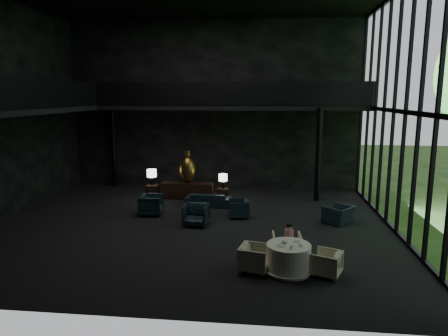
# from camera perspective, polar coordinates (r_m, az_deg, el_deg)

# --- Properties ---
(floor) EXTENTS (14.00, 12.00, 0.02)m
(floor) POSITION_cam_1_polar(r_m,az_deg,el_deg) (14.27, -4.67, -8.17)
(floor) COLOR black
(floor) RESTS_ON ground
(wall_back) EXTENTS (14.00, 0.04, 8.00)m
(wall_back) POSITION_cam_1_polar(r_m,az_deg,el_deg) (19.47, -1.50, 8.79)
(wall_back) COLOR black
(wall_back) RESTS_ON ground
(wall_front) EXTENTS (14.00, 0.04, 8.00)m
(wall_front) POSITION_cam_1_polar(r_m,az_deg,el_deg) (7.75, -13.50, 6.23)
(wall_front) COLOR black
(wall_front) RESTS_ON ground
(curtain_wall) EXTENTS (0.20, 12.00, 8.00)m
(curtain_wall) POSITION_cam_1_polar(r_m,az_deg,el_deg) (13.99, 24.52, 7.29)
(curtain_wall) COLOR black
(curtain_wall) RESTS_ON ground
(mezzanine_left) EXTENTS (2.00, 12.00, 0.25)m
(mezzanine_left) POSITION_cam_1_polar(r_m,az_deg,el_deg) (15.84, -26.94, 7.34)
(mezzanine_left) COLOR black
(mezzanine_left) RESTS_ON wall_left
(mezzanine_back) EXTENTS (12.00, 2.00, 0.25)m
(mezzanine_back) POSITION_cam_1_polar(r_m,az_deg,el_deg) (18.36, 1.21, 8.70)
(mezzanine_back) COLOR black
(mezzanine_back) RESTS_ON wall_back
(railing_left) EXTENTS (0.06, 12.00, 1.00)m
(railing_left) POSITION_cam_1_polar(r_m,az_deg,el_deg) (15.31, -23.94, 9.76)
(railing_left) COLOR black
(railing_left) RESTS_ON mezzanine_left
(railing_back) EXTENTS (12.00, 0.06, 1.00)m
(railing_back) POSITION_cam_1_polar(r_m,az_deg,el_deg) (17.36, 0.93, 10.59)
(railing_back) COLOR black
(railing_back) RESTS_ON mezzanine_back
(column_nw) EXTENTS (0.24, 0.24, 4.00)m
(column_nw) POSITION_cam_1_polar(r_m,az_deg,el_deg) (20.60, -15.52, 2.92)
(column_nw) COLOR black
(column_nw) RESTS_ON floor
(column_ne) EXTENTS (0.24, 0.24, 4.00)m
(column_ne) POSITION_cam_1_polar(r_m,az_deg,el_deg) (17.60, 13.32, 1.82)
(column_ne) COLOR black
(column_ne) RESTS_ON floor
(console) EXTENTS (2.27, 0.52, 0.72)m
(console) POSITION_cam_1_polar(r_m,az_deg,el_deg) (17.75, -5.26, -3.26)
(console) COLOR black
(console) RESTS_ON floor
(bronze_urn) EXTENTS (0.76, 0.76, 1.41)m
(bronze_urn) POSITION_cam_1_polar(r_m,az_deg,el_deg) (17.67, -5.23, -0.13)
(bronze_urn) COLOR olive
(bronze_urn) RESTS_ON console
(side_table_left) EXTENTS (0.53, 0.53, 0.58)m
(side_table_left) POSITION_cam_1_polar(r_m,az_deg,el_deg) (18.20, -10.17, -3.28)
(side_table_left) COLOR black
(side_table_left) RESTS_ON floor
(table_lamp_left) EXTENTS (0.42, 0.42, 0.71)m
(table_lamp_left) POSITION_cam_1_polar(r_m,az_deg,el_deg) (17.99, -10.29, -0.83)
(table_lamp_left) COLOR black
(table_lamp_left) RESTS_ON side_table_left
(side_table_right) EXTENTS (0.49, 0.49, 0.53)m
(side_table_right) POSITION_cam_1_polar(r_m,az_deg,el_deg) (17.47, -0.13, -3.76)
(side_table_right) COLOR black
(side_table_right) RESTS_ON floor
(table_lamp_right) EXTENTS (0.38, 0.38, 0.63)m
(table_lamp_right) POSITION_cam_1_polar(r_m,az_deg,el_deg) (17.29, -0.14, -1.47)
(table_lamp_right) COLOR black
(table_lamp_right) RESTS_ON side_table_right
(sofa) EXTENTS (1.76, 0.62, 0.68)m
(sofa) POSITION_cam_1_polar(r_m,az_deg,el_deg) (16.56, -2.17, -4.30)
(sofa) COLOR black
(sofa) RESTS_ON floor
(lounge_armchair_west) EXTENTS (0.97, 1.02, 0.96)m
(lounge_armchair_west) POSITION_cam_1_polar(r_m,az_deg,el_deg) (15.57, -10.39, -4.88)
(lounge_armchair_west) COLOR #1E2F3C
(lounge_armchair_west) RESTS_ON floor
(lounge_armchair_east) EXTENTS (0.75, 0.79, 0.73)m
(lounge_armchair_east) POSITION_cam_1_polar(r_m,az_deg,el_deg) (15.03, 2.12, -5.72)
(lounge_armchair_east) COLOR #21313B
(lounge_armchair_east) RESTS_ON floor
(lounge_armchair_south) EXTENTS (0.93, 0.88, 0.91)m
(lounge_armchair_south) POSITION_cam_1_polar(r_m,az_deg,el_deg) (14.13, -4.04, -6.41)
(lounge_armchair_south) COLOR black
(lounge_armchair_south) RESTS_ON floor
(window_armchair) EXTENTS (1.02, 1.06, 0.78)m
(window_armchair) POSITION_cam_1_polar(r_m,az_deg,el_deg) (14.93, 16.07, -6.13)
(window_armchair) COLOR black
(window_armchair) RESTS_ON floor
(coffee_table) EXTENTS (1.11, 1.11, 0.40)m
(coffee_table) POSITION_cam_1_polar(r_m,az_deg,el_deg) (15.29, -3.90, -6.11)
(coffee_table) COLOR black
(coffee_table) RESTS_ON floor
(dining_table) EXTENTS (1.30, 1.30, 0.75)m
(dining_table) POSITION_cam_1_polar(r_m,az_deg,el_deg) (10.71, 9.18, -12.84)
(dining_table) COLOR white
(dining_table) RESTS_ON floor
(dining_chair_north) EXTENTS (0.85, 0.80, 0.84)m
(dining_chair_north) POSITION_cam_1_polar(r_m,az_deg,el_deg) (11.43, 8.95, -10.80)
(dining_chair_north) COLOR beige
(dining_chair_north) RESTS_ON floor
(dining_chair_east) EXTENTS (0.78, 0.80, 0.64)m
(dining_chair_east) POSITION_cam_1_polar(r_m,az_deg,el_deg) (10.72, 14.42, -13.05)
(dining_chair_east) COLOR beige
(dining_chair_east) RESTS_ON floor
(dining_chair_west) EXTENTS (0.81, 0.84, 0.74)m
(dining_chair_west) POSITION_cam_1_polar(r_m,az_deg,el_deg) (10.66, 4.40, -12.59)
(dining_chair_west) COLOR beige
(dining_chair_west) RESTS_ON floor
(child) EXTENTS (0.25, 0.25, 0.54)m
(child) POSITION_cam_1_polar(r_m,az_deg,el_deg) (11.49, 9.27, -9.13)
(child) COLOR #CC7DA9
(child) RESTS_ON dining_chair_north
(plate_a) EXTENTS (0.29, 0.29, 0.02)m
(plate_a) POSITION_cam_1_polar(r_m,az_deg,el_deg) (10.43, 8.18, -10.91)
(plate_a) COLOR white
(plate_a) RESTS_ON dining_table
(plate_b) EXTENTS (0.27, 0.27, 0.01)m
(plate_b) POSITION_cam_1_polar(r_m,az_deg,el_deg) (10.76, 10.41, -10.30)
(plate_b) COLOR white
(plate_b) RESTS_ON dining_table
(saucer) EXTENTS (0.16, 0.16, 0.01)m
(saucer) POSITION_cam_1_polar(r_m,az_deg,el_deg) (10.46, 10.92, -10.94)
(saucer) COLOR white
(saucer) RESTS_ON dining_table
(coffee_cup) EXTENTS (0.10, 0.10, 0.06)m
(coffee_cup) POSITION_cam_1_polar(r_m,az_deg,el_deg) (10.46, 10.91, -10.73)
(coffee_cup) COLOR white
(coffee_cup) RESTS_ON saucer
(cereal_bowl) EXTENTS (0.16, 0.16, 0.08)m
(cereal_bowl) POSITION_cam_1_polar(r_m,az_deg,el_deg) (10.62, 8.66, -10.35)
(cereal_bowl) COLOR white
(cereal_bowl) RESTS_ON dining_table
(cream_pot) EXTENTS (0.07, 0.07, 0.07)m
(cream_pot) POSITION_cam_1_polar(r_m,az_deg,el_deg) (10.26, 9.59, -11.15)
(cream_pot) COLOR #99999E
(cream_pot) RESTS_ON dining_table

